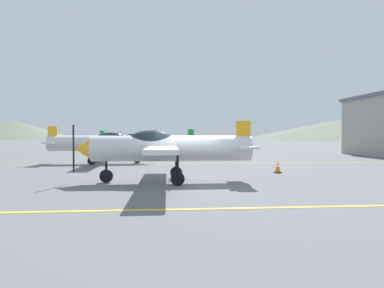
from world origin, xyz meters
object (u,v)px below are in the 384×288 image
Objects in this scene: traffic_cone_front at (278,167)px; airplane_far at (158,140)px; airplane_near at (165,147)px; airplane_mid at (102,143)px; airplane_back at (128,139)px.

airplane_far is at bearing 111.93° from traffic_cone_front.
airplane_near is 1.00× the size of airplane_mid.
traffic_cone_front is (6.45, -16.04, -1.14)m from airplane_far.
airplane_mid is (-4.35, 9.28, 0.00)m from airplane_near.
airplane_near is 18.86m from airplane_far.
airplane_far reaches higher than traffic_cone_front.
airplane_near is 29.08m from airplane_back.
airplane_mid is at bearing -88.73° from airplane_back.
airplane_far is 17.32m from traffic_cone_front.
airplane_back is at bearing 112.14° from traffic_cone_front.
traffic_cone_front is at bearing -68.07° from airplane_far.
airplane_back is at bearing 112.49° from airplane_far.
airplane_far is (3.64, 9.57, 0.00)m from airplane_mid.
airplane_mid and airplane_far have the same top height.
traffic_cone_front is at bearing -32.64° from airplane_mid.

